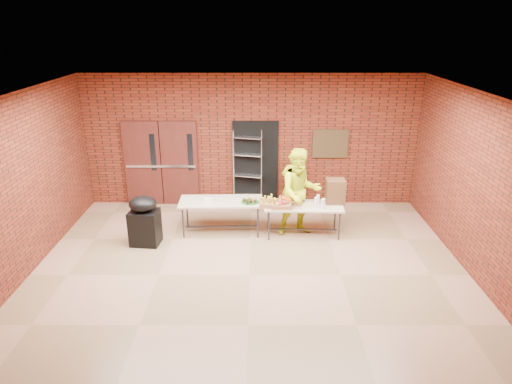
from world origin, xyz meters
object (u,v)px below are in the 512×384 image
at_px(table_right, 303,208).
at_px(coffee_dispenser, 335,191).
at_px(volunteer_woman, 292,182).
at_px(wire_rack, 248,169).
at_px(volunteer_man, 300,192).
at_px(table_left, 221,203).
at_px(covered_grill, 144,220).

height_order(table_right, coffee_dispenser, coffee_dispenser).
relative_size(table_right, coffee_dispenser, 3.24).
height_order(coffee_dispenser, volunteer_woman, volunteer_woman).
relative_size(table_right, volunteer_woman, 1.14).
height_order(wire_rack, volunteer_man, wire_rack).
bearing_deg(table_left, volunteer_woman, 34.34).
height_order(wire_rack, coffee_dispenser, wire_rack).
distance_m(coffee_dispenser, volunteer_man, 0.76).
height_order(table_left, table_right, table_left).
relative_size(table_left, coffee_dispenser, 3.45).
bearing_deg(coffee_dispenser, wire_rack, 142.00).
distance_m(coffee_dispenser, covered_grill, 4.02).
distance_m(wire_rack, volunteer_man, 1.93).
distance_m(table_left, covered_grill, 1.63).
bearing_deg(covered_grill, coffee_dispenser, 14.56).
bearing_deg(table_right, table_left, 178.02).
bearing_deg(wire_rack, coffee_dispenser, -24.58).
height_order(table_left, volunteer_man, volunteer_man).
height_order(table_right, covered_grill, covered_grill).
bearing_deg(coffee_dispenser, volunteer_woman, 125.81).
height_order(table_right, volunteer_man, volunteer_man).
distance_m(coffee_dispenser, volunteer_woman, 1.41).
xyz_separation_m(coffee_dispenser, covered_grill, (-3.95, -0.59, -0.42)).
distance_m(volunteer_woman, volunteer_man, 1.23).
relative_size(volunteer_woman, volunteer_man, 0.78).
xyz_separation_m(wire_rack, table_right, (1.21, -1.63, -0.32)).
relative_size(wire_rack, volunteer_man, 1.00).
bearing_deg(volunteer_man, coffee_dispenser, -5.30).
bearing_deg(table_right, wire_rack, 128.78).
bearing_deg(volunteer_woman, table_right, 80.67).
bearing_deg(wire_rack, table_left, -96.35).
bearing_deg(table_left, table_right, -5.53).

